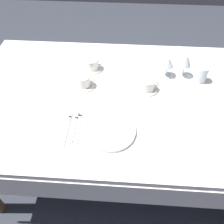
% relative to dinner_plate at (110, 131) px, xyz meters
% --- Properties ---
extents(ground_plane, '(6.00, 6.00, 0.00)m').
position_rel_dinner_plate_xyz_m(ground_plane, '(0.03, 0.28, -0.75)').
color(ground_plane, '#383D47').
extents(dining_table, '(1.80, 1.11, 0.74)m').
position_rel_dinner_plate_xyz_m(dining_table, '(0.03, 0.28, -0.09)').
color(dining_table, white).
rests_on(dining_table, ground).
extents(dinner_plate, '(0.26, 0.26, 0.02)m').
position_rel_dinner_plate_xyz_m(dinner_plate, '(0.00, 0.00, 0.00)').
color(dinner_plate, white).
rests_on(dinner_plate, dining_table).
extents(fork_outer, '(0.03, 0.23, 0.00)m').
position_rel_dinner_plate_xyz_m(fork_outer, '(-0.17, 0.03, -0.01)').
color(fork_outer, beige).
rests_on(fork_outer, dining_table).
extents(fork_inner, '(0.02, 0.21, 0.00)m').
position_rel_dinner_plate_xyz_m(fork_inner, '(-0.19, 0.02, -0.01)').
color(fork_inner, beige).
rests_on(fork_inner, dining_table).
extents(fork_salad, '(0.02, 0.23, 0.00)m').
position_rel_dinner_plate_xyz_m(fork_salad, '(-0.23, 0.02, -0.01)').
color(fork_salad, beige).
rests_on(fork_salad, dining_table).
extents(dinner_knife, '(0.02, 0.23, 0.00)m').
position_rel_dinner_plate_xyz_m(dinner_knife, '(0.16, 0.01, -0.01)').
color(dinner_knife, beige).
rests_on(dinner_knife, dining_table).
extents(spoon_soup, '(0.03, 0.22, 0.01)m').
position_rel_dinner_plate_xyz_m(spoon_soup, '(0.19, 0.04, -0.01)').
color(spoon_soup, beige).
rests_on(spoon_soup, dining_table).
extents(spoon_dessert, '(0.03, 0.22, 0.01)m').
position_rel_dinner_plate_xyz_m(spoon_dessert, '(0.23, 0.04, -0.01)').
color(spoon_dessert, beige).
rests_on(spoon_dessert, dining_table).
extents(saucer_left, '(0.13, 0.13, 0.01)m').
position_rel_dinner_plate_xyz_m(saucer_left, '(0.20, 0.33, -0.00)').
color(saucer_left, white).
rests_on(saucer_left, dining_table).
extents(coffee_cup_left, '(0.10, 0.08, 0.06)m').
position_rel_dinner_plate_xyz_m(coffee_cup_left, '(0.20, 0.33, 0.03)').
color(coffee_cup_left, white).
rests_on(coffee_cup_left, saucer_left).
extents(saucer_right, '(0.13, 0.13, 0.01)m').
position_rel_dinner_plate_xyz_m(saucer_right, '(-0.19, 0.34, -0.00)').
color(saucer_right, white).
rests_on(saucer_right, dining_table).
extents(coffee_cup_right, '(0.11, 0.08, 0.07)m').
position_rel_dinner_plate_xyz_m(coffee_cup_right, '(-0.18, 0.34, 0.04)').
color(coffee_cup_right, white).
rests_on(coffee_cup_right, saucer_right).
extents(saucer_far, '(0.13, 0.13, 0.01)m').
position_rel_dinner_plate_xyz_m(saucer_far, '(-0.16, 0.52, -0.00)').
color(saucer_far, white).
rests_on(saucer_far, dining_table).
extents(coffee_cup_far, '(0.11, 0.09, 0.07)m').
position_rel_dinner_plate_xyz_m(coffee_cup_far, '(-0.16, 0.52, 0.03)').
color(coffee_cup_far, white).
rests_on(coffee_cup_far, saucer_far).
extents(wine_glass_centre, '(0.07, 0.07, 0.16)m').
position_rel_dinner_plate_xyz_m(wine_glass_centre, '(0.43, 0.49, 0.10)').
color(wine_glass_centre, silver).
rests_on(wine_glass_centre, dining_table).
extents(wine_glass_left, '(0.07, 0.07, 0.14)m').
position_rel_dinner_plate_xyz_m(wine_glass_left, '(0.32, 0.48, 0.09)').
color(wine_glass_left, silver).
rests_on(wine_glass_left, dining_table).
extents(drink_tumbler, '(0.07, 0.07, 0.10)m').
position_rel_dinner_plate_xyz_m(drink_tumbler, '(0.53, 0.44, 0.04)').
color(drink_tumbler, silver).
rests_on(drink_tumbler, dining_table).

